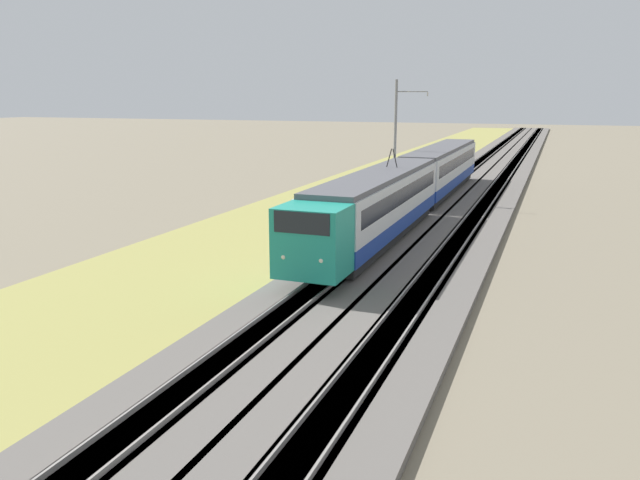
{
  "coord_description": "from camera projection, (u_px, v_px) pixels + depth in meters",
  "views": [
    {
      "loc": [
        -2.37,
        -9.04,
        8.12
      ],
      "look_at": [
        21.36,
        0.0,
        2.29
      ],
      "focal_mm": 35.0,
      "sensor_mm": 36.0,
      "label": 1
    }
  ],
  "objects": [
    {
      "name": "ballast_main",
      "position": [
        441.0,
        194.0,
        52.62
      ],
      "size": [
        240.0,
        4.4,
        0.3
      ],
      "color": "#605B56",
      "rests_on": "ground"
    },
    {
      "name": "grass_verge",
      "position": [
        365.0,
        191.0,
        54.95
      ],
      "size": [
        240.0,
        12.16,
        0.12
      ],
      "color": "#99934C",
      "rests_on": "ground"
    },
    {
      "name": "catenary_mast_mid",
      "position": [
        396.0,
        140.0,
        48.08
      ],
      "size": [
        0.22,
        2.56,
        9.42
      ],
      "color": "slate",
      "rests_on": "ground"
    },
    {
      "name": "ballast_adjacent",
      "position": [
        492.0,
        196.0,
        51.16
      ],
      "size": [
        240.0,
        4.4,
        0.3
      ],
      "color": "#605B56",
      "rests_on": "ground"
    },
    {
      "name": "track_adjacent",
      "position": [
        492.0,
        196.0,
        51.16
      ],
      "size": [
        240.0,
        1.57,
        0.45
      ],
      "color": "#4C4238",
      "rests_on": "ground"
    },
    {
      "name": "track_main",
      "position": [
        441.0,
        194.0,
        52.61
      ],
      "size": [
        240.0,
        1.57,
        0.45
      ],
      "color": "#4C4238",
      "rests_on": "ground"
    },
    {
      "name": "passenger_train",
      "position": [
        416.0,
        181.0,
        42.88
      ],
      "size": [
        40.53,
        2.92,
        5.2
      ],
      "rotation": [
        0.0,
        0.0,
        3.14
      ],
      "color": "teal",
      "rests_on": "ground"
    }
  ]
}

